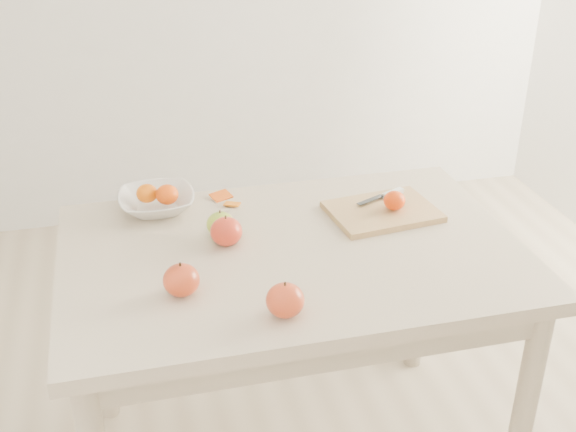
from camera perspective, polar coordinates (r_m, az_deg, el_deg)
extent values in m
cube|color=beige|center=(1.90, 0.36, -3.09)|extent=(1.20, 0.80, 0.04)
cylinder|color=#BCAA8E|center=(2.35, -14.81, -8.37)|extent=(0.06, 0.06, 0.71)
cylinder|color=#BCAA8E|center=(2.53, 10.39, -5.02)|extent=(0.06, 0.06, 0.71)
cylinder|color=#BCAA8E|center=(2.06, 18.08, -14.83)|extent=(0.06, 0.06, 0.71)
cube|color=tan|center=(2.07, 7.47, 0.35)|extent=(0.32, 0.25, 0.02)
ellipsoid|color=#CD3907|center=(2.06, 8.41, 1.22)|extent=(0.06, 0.06, 0.05)
imported|color=white|center=(2.10, -10.33, 1.11)|extent=(0.22, 0.22, 0.05)
ellipsoid|color=#E16207|center=(2.10, -11.08, 1.77)|extent=(0.06, 0.06, 0.05)
ellipsoid|color=#E74608|center=(2.08, -9.53, 1.69)|extent=(0.06, 0.06, 0.06)
cube|color=#D34E0E|center=(2.16, -5.30, 1.50)|extent=(0.07, 0.07, 0.01)
cube|color=orange|center=(2.11, -4.43, 0.90)|extent=(0.06, 0.05, 0.01)
cube|color=white|center=(2.15, 8.29, 1.80)|extent=(0.08, 0.05, 0.01)
cube|color=#36393D|center=(2.10, 6.52, 1.27)|extent=(0.09, 0.05, 0.00)
ellipsoid|color=#5D951C|center=(1.94, -5.34, -0.66)|extent=(0.08, 0.08, 0.07)
ellipsoid|color=#A70410|center=(1.90, -4.90, -1.22)|extent=(0.09, 0.09, 0.08)
ellipsoid|color=maroon|center=(1.62, -0.23, -6.67)|extent=(0.09, 0.09, 0.08)
ellipsoid|color=#8A0203|center=(1.70, -8.43, -5.03)|extent=(0.09, 0.09, 0.08)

